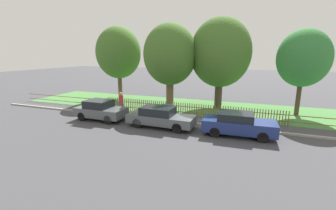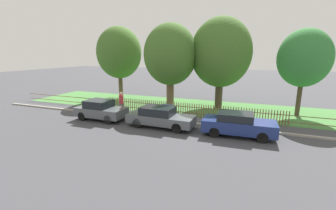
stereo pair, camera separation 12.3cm
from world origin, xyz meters
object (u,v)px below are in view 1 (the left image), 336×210
Objects in this scene: tree_behind_motorcycle at (170,55)px; tree_mid_park at (220,53)px; parked_car_silver_hatchback at (101,110)px; parked_car_navy_estate at (238,124)px; parked_car_black_saloon at (160,117)px; pedestrian_near_fence at (121,102)px; covered_motorcycle at (166,110)px; tree_far_left at (303,58)px; tree_nearest_kerb at (119,53)px.

tree_behind_motorcycle is 4.45m from tree_mid_park.
parked_car_navy_estate is at bearing 1.26° from parked_car_silver_hatchback.
pedestrian_near_fence is at bearing 156.16° from parked_car_black_saloon.
parked_car_navy_estate reaches higher than covered_motorcycle.
parked_car_black_saloon is (4.84, -0.08, -0.04)m from parked_car_silver_hatchback.
parked_car_silver_hatchback is 15.94m from tree_far_left.
tree_behind_motorcycle is at bearing 137.53° from parked_car_navy_estate.
tree_behind_motorcycle is 0.93× the size of tree_mid_park.
tree_mid_park is (4.15, 1.59, 0.18)m from tree_behind_motorcycle.
tree_nearest_kerb reaches higher than parked_car_navy_estate.
parked_car_navy_estate is 5.75m from covered_motorcycle.
tree_mid_park is at bearing -176.11° from pedestrian_near_fence.
tree_far_left reaches higher than parked_car_silver_hatchback.
pedestrian_near_fence is at bearing -177.73° from covered_motorcycle.
tree_mid_park is at bearing 57.51° from covered_motorcycle.
parked_car_black_saloon is 11.96m from tree_far_left.
tree_far_left is (4.17, 6.52, 3.78)m from parked_car_navy_estate.
covered_motorcycle is 0.28× the size of tree_far_left.
covered_motorcycle is 11.25m from tree_far_left.
parked_car_silver_hatchback is 0.49× the size of tree_nearest_kerb.
tree_nearest_kerb reaches higher than parked_car_black_saloon.
tree_mid_park reaches higher than parked_car_silver_hatchback.
parked_car_navy_estate is 9.27m from tree_behind_motorcycle.
parked_car_black_saloon is 1.07× the size of parked_car_navy_estate.
parked_car_silver_hatchback is 2.02m from pedestrian_near_fence.
pedestrian_near_fence reaches higher than covered_motorcycle.
parked_car_silver_hatchback is at bearing 178.59° from parked_car_navy_estate.
tree_behind_motorcycle is at bearing -17.66° from tree_nearest_kerb.
covered_motorcycle is 0.25× the size of tree_behind_motorcycle.
tree_behind_motorcycle is 1.11× the size of tree_far_left.
parked_car_silver_hatchback is 7.66m from tree_behind_motorcycle.
parked_car_navy_estate is 9.43m from pedestrian_near_fence.
tree_behind_motorcycle is (-6.33, 5.44, 4.02)m from parked_car_navy_estate.
parked_car_navy_estate is 15.51m from tree_nearest_kerb.
parked_car_black_saloon is 0.61× the size of tree_behind_motorcycle.
tree_nearest_kerb is at bearing -89.83° from pedestrian_near_fence.
pedestrian_near_fence is at bearing -143.67° from tree_mid_park.
tree_mid_park reaches higher than tree_nearest_kerb.
tree_far_left is at bearing 5.85° from tree_behind_motorcycle.
tree_nearest_kerb is 4.19× the size of pedestrian_near_fence.
covered_motorcycle is 3.88m from pedestrian_near_fence.
tree_far_left is (6.35, -0.51, -0.42)m from tree_mid_park.
tree_mid_park is (2.82, 7.18, 4.22)m from parked_car_black_saloon.
pedestrian_near_fence is (-4.24, 1.99, 0.33)m from parked_car_black_saloon.
parked_car_black_saloon is at bearing -111.47° from tree_mid_park.
parked_car_black_saloon is at bearing -76.63° from tree_behind_motorcycle.
tree_behind_motorcycle is (6.55, -2.09, -0.20)m from tree_nearest_kerb.
parked_car_silver_hatchback is 9.19m from tree_nearest_kerb.
parked_car_silver_hatchback is 2.07× the size of pedestrian_near_fence.
parked_car_black_saloon is 5.01m from parked_car_navy_estate.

